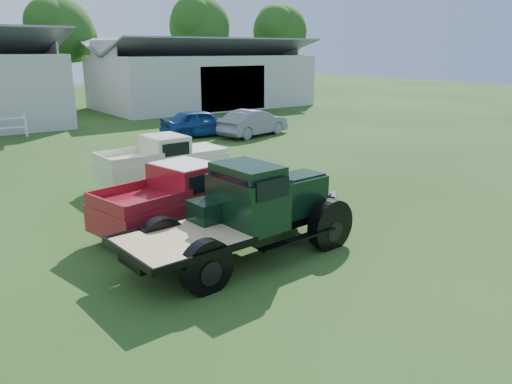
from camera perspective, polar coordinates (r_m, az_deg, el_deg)
ground at (r=11.68m, az=2.74°, el=-6.43°), size 120.00×120.00×0.00m
shed_right at (r=41.08m, az=-6.16°, el=13.31°), size 16.80×9.20×5.20m
tree_c at (r=43.01m, az=-21.31°, el=15.00°), size 5.40×5.40×9.00m
tree_d at (r=49.10m, az=-6.41°, el=16.53°), size 6.00×6.00×10.00m
tree_e at (r=52.04m, az=2.71°, el=16.29°), size 5.70×5.70×9.50m
vintage_flatbed at (r=10.82m, az=-1.39°, el=-2.35°), size 5.42×2.42×2.10m
red_pickup at (r=12.81m, az=-8.34°, el=-0.47°), size 4.98×2.69×1.72m
white_pickup at (r=17.18m, az=-10.54°, el=3.53°), size 4.53×1.85×1.65m
misc_car_blue at (r=26.80m, az=-6.33°, el=7.88°), size 4.41×2.28×1.44m
misc_car_grey at (r=26.79m, az=-0.28°, el=7.92°), size 4.44×2.37×1.39m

